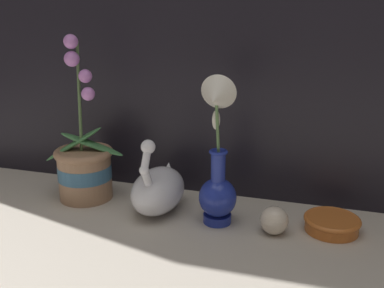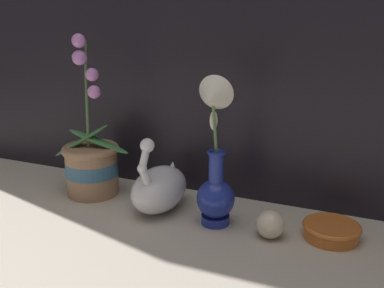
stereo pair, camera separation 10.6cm
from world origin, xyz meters
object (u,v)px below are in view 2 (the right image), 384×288
Objects in this scene: orchid_potted_plant at (91,162)px; glass_sphere at (270,224)px; blue_vase at (215,172)px; amber_dish at (331,230)px; swan_figurine at (160,187)px.

orchid_potted_plant is 0.51m from glass_sphere.
amber_dish is at bearing 9.43° from blue_vase.
glass_sphere is 0.14m from amber_dish.
amber_dish is (0.63, -0.00, -0.07)m from orchid_potted_plant.
blue_vase reaches higher than glass_sphere.
amber_dish is at bearing -0.39° from orchid_potted_plant.
orchid_potted_plant reaches higher than swan_figurine.
blue_vase is 2.77× the size of amber_dish.
orchid_potted_plant is at bearing 179.61° from amber_dish.
amber_dish is at bearing 1.67° from swan_figurine.
blue_vase is at bearing -170.57° from amber_dish.
blue_vase is at bearing 176.79° from glass_sphere.
orchid_potted_plant is at bearing 175.62° from swan_figurine.
glass_sphere is at bearing -157.92° from amber_dish.
blue_vase is at bearing -7.31° from orchid_potted_plant.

